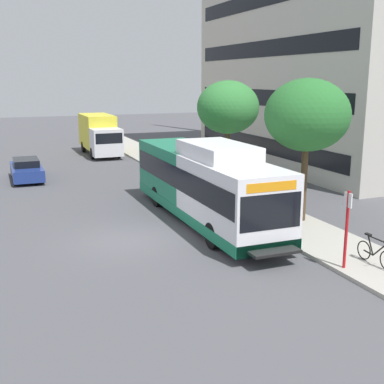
% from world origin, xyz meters
% --- Properties ---
extents(ground_plane, '(120.00, 120.00, 0.00)m').
position_xyz_m(ground_plane, '(0.00, 8.00, 0.00)').
color(ground_plane, '#4C4C51').
extents(sidewalk_curb, '(3.00, 56.00, 0.14)m').
position_xyz_m(sidewalk_curb, '(7.00, 6.00, 0.07)').
color(sidewalk_curb, '#A8A399').
rests_on(sidewalk_curb, ground).
extents(transit_bus, '(2.58, 12.25, 3.65)m').
position_xyz_m(transit_bus, '(3.88, 1.45, 1.70)').
color(transit_bus, white).
rests_on(transit_bus, ground).
extents(bus_stop_sign_pole, '(0.10, 0.36, 2.60)m').
position_xyz_m(bus_stop_sign_pole, '(5.81, -5.79, 1.65)').
color(bus_stop_sign_pole, red).
rests_on(bus_stop_sign_pole, sidewalk_curb).
extents(bicycle_parked, '(0.52, 1.76, 1.02)m').
position_xyz_m(bicycle_parked, '(6.94, -5.95, 0.56)').
color(bicycle_parked, black).
rests_on(bicycle_parked, sidewalk_curb).
extents(street_tree_near_stop, '(3.60, 3.60, 6.12)m').
position_xyz_m(street_tree_near_stop, '(7.76, -0.47, 4.71)').
color(street_tree_near_stop, '#4C3823').
rests_on(street_tree_near_stop, sidewalk_curb).
extents(street_tree_mid_block, '(3.54, 3.54, 5.99)m').
position_xyz_m(street_tree_mid_block, '(7.95, 7.55, 4.61)').
color(street_tree_mid_block, '#4C3823').
rests_on(street_tree_mid_block, sidewalk_curb).
extents(parked_car_far_lane, '(1.80, 4.50, 1.33)m').
position_xyz_m(parked_car_far_lane, '(-2.81, 14.03, 0.66)').
color(parked_car_far_lane, navy).
rests_on(parked_car_far_lane, ground).
extents(box_truck_background, '(2.32, 7.01, 3.25)m').
position_xyz_m(box_truck_background, '(3.61, 22.85, 1.74)').
color(box_truck_background, silver).
rests_on(box_truck_background, ground).
extents(lattice_comm_tower, '(1.10, 1.10, 31.20)m').
position_xyz_m(lattice_comm_tower, '(20.60, 31.33, 10.44)').
color(lattice_comm_tower, '#B7B7BC').
rests_on(lattice_comm_tower, ground).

